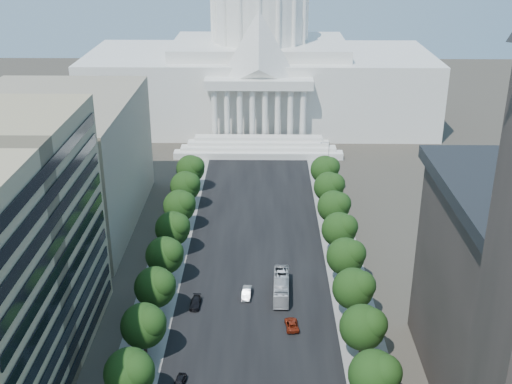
{
  "coord_description": "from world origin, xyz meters",
  "views": [
    {
      "loc": [
        1.67,
        -40.22,
        67.71
      ],
      "look_at": [
        0.08,
        84.41,
        14.71
      ],
      "focal_mm": 45.0,
      "sensor_mm": 36.0,
      "label": 1
    }
  ],
  "objects_px": {
    "car_silver": "(247,293)",
    "car_dark_b": "(196,303)",
    "car_red": "(292,324)",
    "car_dark_a": "(180,382)",
    "city_bus": "(281,286)"
  },
  "relations": [
    {
      "from": "car_silver",
      "to": "car_red",
      "type": "height_order",
      "value": "car_silver"
    },
    {
      "from": "car_silver",
      "to": "car_dark_b",
      "type": "bearing_deg",
      "value": -156.51
    },
    {
      "from": "car_red",
      "to": "car_dark_b",
      "type": "relative_size",
      "value": 1.03
    },
    {
      "from": "car_red",
      "to": "city_bus",
      "type": "bearing_deg",
      "value": -86.87
    },
    {
      "from": "car_dark_a",
      "to": "car_dark_b",
      "type": "height_order",
      "value": "car_dark_b"
    },
    {
      "from": "car_dark_a",
      "to": "car_silver",
      "type": "bearing_deg",
      "value": 77.05
    },
    {
      "from": "car_red",
      "to": "city_bus",
      "type": "distance_m",
      "value": 11.38
    },
    {
      "from": "car_dark_a",
      "to": "city_bus",
      "type": "bearing_deg",
      "value": 66.23
    },
    {
      "from": "car_dark_b",
      "to": "city_bus",
      "type": "bearing_deg",
      "value": 17.87
    },
    {
      "from": "car_silver",
      "to": "car_dark_b",
      "type": "relative_size",
      "value": 1.02
    },
    {
      "from": "car_red",
      "to": "car_dark_b",
      "type": "height_order",
      "value": "car_dark_b"
    },
    {
      "from": "car_silver",
      "to": "car_red",
      "type": "bearing_deg",
      "value": -47.2
    },
    {
      "from": "car_dark_a",
      "to": "car_silver",
      "type": "height_order",
      "value": "car_silver"
    },
    {
      "from": "car_dark_b",
      "to": "city_bus",
      "type": "xyz_separation_m",
      "value": [
        16.38,
        4.42,
        1.05
      ]
    },
    {
      "from": "car_silver",
      "to": "car_dark_b",
      "type": "height_order",
      "value": "car_silver"
    }
  ]
}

